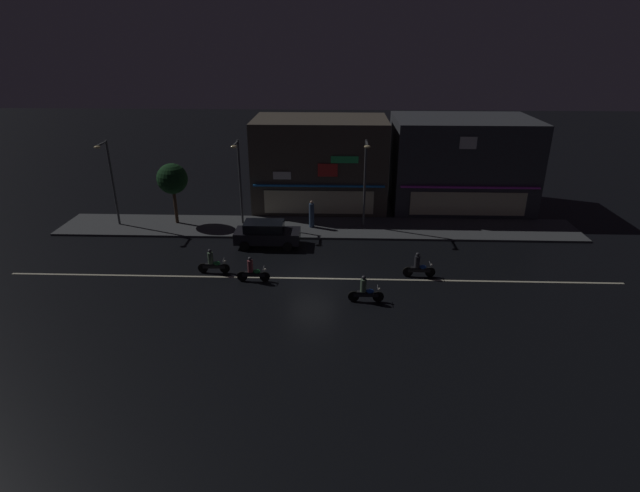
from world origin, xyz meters
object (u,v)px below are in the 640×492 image
at_px(pedestrian_on_sidewalk, 312,215).
at_px(motorcycle_trailing_far, 252,271).
at_px(streetlamp_west, 110,176).
at_px(streetlamp_mid, 239,175).
at_px(parked_car_near_kerb, 267,233).
at_px(streetlamp_east, 365,177).
at_px(motorcycle_lead, 418,267).
at_px(motorcycle_following, 365,291).
at_px(motorcycle_opposite_lane, 213,263).
at_px(traffic_cone, 242,239).

distance_m(pedestrian_on_sidewalk, motorcycle_trailing_far, 9.00).
bearing_deg(motorcycle_trailing_far, streetlamp_west, -33.06).
height_order(streetlamp_mid, parked_car_near_kerb, streetlamp_mid).
distance_m(streetlamp_mid, pedestrian_on_sidewalk, 5.87).
distance_m(streetlamp_east, pedestrian_on_sidewalk, 4.71).
bearing_deg(streetlamp_mid, motorcycle_lead, -33.95).
bearing_deg(motorcycle_following, motorcycle_lead, -131.51).
bearing_deg(motorcycle_following, motorcycle_opposite_lane, -14.72).
relative_size(motorcycle_lead, motorcycle_following, 1.00).
bearing_deg(streetlamp_east, pedestrian_on_sidewalk, -178.67).
xyz_separation_m(streetlamp_mid, motorcycle_opposite_lane, (-0.32, -7.85, -3.20)).
bearing_deg(motorcycle_lead, streetlamp_east, 107.27).
distance_m(streetlamp_mid, traffic_cone, 4.83).
bearing_deg(motorcycle_following, motorcycle_trailing_far, -13.85).
bearing_deg(streetlamp_west, motorcycle_following, -30.79).
distance_m(streetlamp_east, traffic_cone, 9.55).
distance_m(streetlamp_west, parked_car_near_kerb, 12.16).
distance_m(pedestrian_on_sidewalk, parked_car_near_kerb, 4.30).
relative_size(motorcycle_following, motorcycle_trailing_far, 1.00).
height_order(pedestrian_on_sidewalk, traffic_cone, pedestrian_on_sidewalk).
xyz_separation_m(streetlamp_west, traffic_cone, (9.65, -2.68, -3.57)).
height_order(parked_car_near_kerb, motorcycle_lead, parked_car_near_kerb).
bearing_deg(motorcycle_lead, pedestrian_on_sidewalk, 128.03).
bearing_deg(pedestrian_on_sidewalk, motorcycle_lead, 160.30).
bearing_deg(streetlamp_mid, streetlamp_east, -1.79).
xyz_separation_m(pedestrian_on_sidewalk, traffic_cone, (-4.57, -2.84, -0.79)).
distance_m(streetlamp_west, motorcycle_lead, 22.33).
bearing_deg(streetlamp_east, motorcycle_opposite_lane, -140.67).
bearing_deg(streetlamp_mid, motorcycle_trailing_far, -76.04).
height_order(streetlamp_west, parked_car_near_kerb, streetlamp_west).
xyz_separation_m(streetlamp_mid, motorcycle_lead, (11.76, -7.92, -3.20)).
xyz_separation_m(parked_car_near_kerb, motorcycle_opposite_lane, (-2.64, -4.26, -0.24)).
bearing_deg(streetlamp_east, traffic_cone, -160.64).
height_order(motorcycle_lead, motorcycle_following, same).
distance_m(motorcycle_opposite_lane, traffic_cone, 4.75).
distance_m(streetlamp_east, motorcycle_opposite_lane, 12.39).
bearing_deg(motorcycle_lead, traffic_cone, 154.00).
xyz_separation_m(pedestrian_on_sidewalk, motorcycle_lead, (6.61, -7.55, -0.44)).
relative_size(motorcycle_opposite_lane, traffic_cone, 3.45).
height_order(parked_car_near_kerb, motorcycle_trailing_far, parked_car_near_kerb).
bearing_deg(motorcycle_lead, parked_car_near_kerb, 152.24).
distance_m(streetlamp_mid, streetlamp_east, 8.93).
height_order(parked_car_near_kerb, motorcycle_following, parked_car_near_kerb).
xyz_separation_m(streetlamp_west, parked_car_near_kerb, (11.38, -3.07, -2.98)).
relative_size(streetlamp_mid, motorcycle_trailing_far, 3.24).
xyz_separation_m(pedestrian_on_sidewalk, motorcycle_trailing_far, (-2.96, -8.49, -0.44)).
distance_m(streetlamp_mid, motorcycle_lead, 14.54).
xyz_separation_m(motorcycle_trailing_far, traffic_cone, (-1.61, 5.65, -0.36)).
relative_size(parked_car_near_kerb, motorcycle_trailing_far, 2.26).
bearing_deg(motorcycle_opposite_lane, traffic_cone, 72.76).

